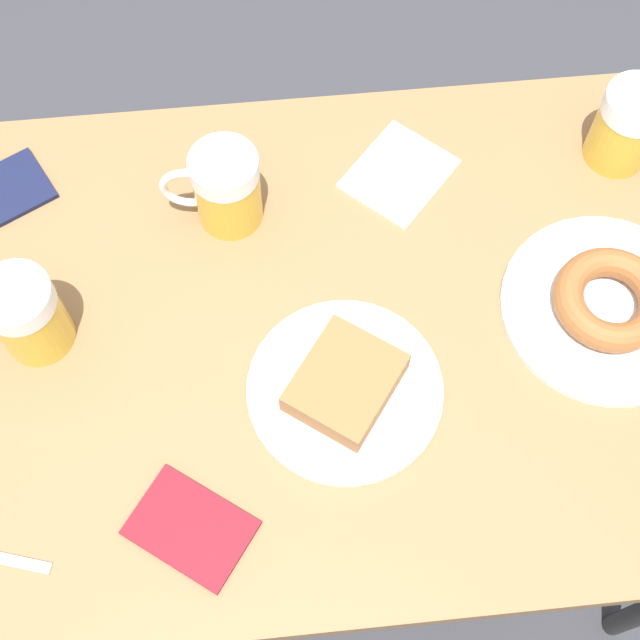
% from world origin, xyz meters
% --- Properties ---
extents(ground_plane, '(8.00, 8.00, 0.00)m').
position_xyz_m(ground_plane, '(0.00, 0.00, 0.00)').
color(ground_plane, '#333338').
extents(table, '(0.69, 1.10, 0.75)m').
position_xyz_m(table, '(0.00, 0.00, 0.69)').
color(table, olive).
rests_on(table, ground_plane).
extents(plate_with_cake, '(0.23, 0.23, 0.05)m').
position_xyz_m(plate_with_cake, '(-0.08, -0.02, 0.77)').
color(plate_with_cake, white).
rests_on(plate_with_cake, table).
extents(plate_with_donut, '(0.25, 0.25, 0.05)m').
position_xyz_m(plate_with_donut, '(-0.01, -0.34, 0.77)').
color(plate_with_donut, white).
rests_on(plate_with_donut, table).
extents(beer_mug_left, '(0.08, 0.12, 0.11)m').
position_xyz_m(beer_mug_left, '(0.17, 0.10, 0.81)').
color(beer_mug_left, gold).
rests_on(beer_mug_left, table).
extents(beer_mug_center, '(0.09, 0.11, 0.11)m').
position_xyz_m(beer_mug_center, '(0.02, 0.33, 0.81)').
color(beer_mug_center, gold).
rests_on(beer_mug_center, table).
extents(beer_mug_right, '(0.08, 0.12, 0.11)m').
position_xyz_m(beer_mug_right, '(0.21, -0.41, 0.81)').
color(beer_mug_right, gold).
rests_on(beer_mug_right, table).
extents(napkin_folded, '(0.17, 0.17, 0.00)m').
position_xyz_m(napkin_folded, '(0.21, -0.12, 0.76)').
color(napkin_folded, white).
rests_on(napkin_folded, table).
extents(passport_far_edge, '(0.15, 0.15, 0.01)m').
position_xyz_m(passport_far_edge, '(-0.22, 0.16, 0.76)').
color(passport_far_edge, maroon).
rests_on(passport_far_edge, table).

